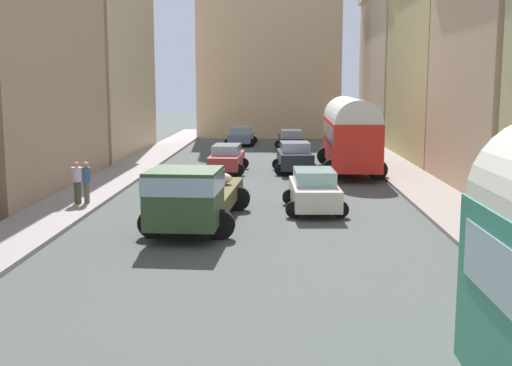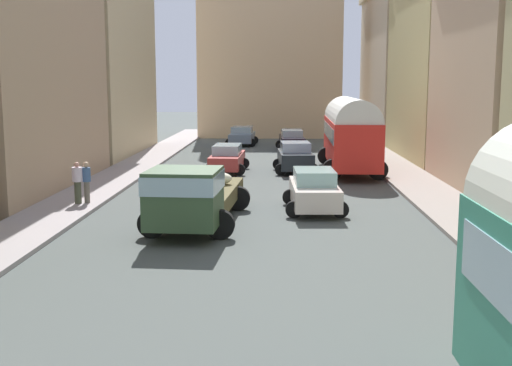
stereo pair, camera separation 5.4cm
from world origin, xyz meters
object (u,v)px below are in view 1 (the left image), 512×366
Objects in this scene: car_0 at (227,158)px; pedestrian_1 at (77,182)px; car_1 at (241,136)px; car_4 at (291,140)px; pedestrian_2 at (86,181)px; car_2 at (314,190)px; parked_bus_1 at (350,131)px; car_3 at (295,157)px; cargo_truck_0 at (194,194)px.

pedestrian_1 is at bearing -116.02° from car_0.
pedestrian_1 is at bearing -101.02° from car_1.
car_4 is 2.55× the size of pedestrian_2.
pedestrian_2 is (-4.63, -9.94, 0.26)m from car_0.
pedestrian_2 is (-8.67, 0.59, 0.22)m from car_2.
parked_bus_1 is 5.46× the size of pedestrian_1.
parked_bus_1 is 2.52× the size of car_3.
pedestrian_1 is (-8.55, -10.06, 0.17)m from car_3.
car_4 is (3.65, 11.19, 0.01)m from car_0.
pedestrian_2 is (-8.28, -21.13, 0.24)m from car_4.
pedestrian_1 reaches higher than pedestrian_2.
car_1 is 2.23× the size of pedestrian_1.
pedestrian_1 is 1.01× the size of pedestrian_2.
car_0 is 11.28m from car_2.
cargo_truck_0 is 14.08m from car_3.
pedestrian_1 is (-4.93, -10.10, 0.24)m from car_0.
car_2 is at bearing -102.90° from parked_bus_1.
car_0 is 2.52× the size of pedestrian_2.
car_0 is (-6.55, -0.40, -1.43)m from parked_bus_1.
car_0 is 11.77m from car_4.
parked_bus_1 is at bearing 42.46° from pedestrian_1.
car_4 is 22.96m from pedestrian_1.
car_0 is 2.51× the size of pedestrian_1.
pedestrian_1 is at bearing -130.35° from car_3.
cargo_truck_0 is 13.64m from car_0.
parked_bus_1 is 11.30m from car_2.
cargo_truck_0 is 1.74× the size of car_4.
car_0 is at bearing 111.01° from car_2.
car_2 is at bearing -68.99° from car_0.
parked_bus_1 is 11.26m from car_4.
pedestrian_1 reaches higher than car_3.
parked_bus_1 reaches higher than car_2.
car_4 is (3.67, 24.83, -0.38)m from cargo_truck_0.
car_3 is 13.20m from pedestrian_1.
parked_bus_1 reaches higher than pedestrian_1.
pedestrian_1 is at bearing -111.95° from car_4.
cargo_truck_0 is 1.87× the size of car_2.
car_2 is 21.73m from car_4.
car_0 is at bearing -176.51° from parked_bus_1.
parked_bus_1 reaches higher than cargo_truck_0.
car_2 is 8.70m from pedestrian_2.
car_2 is at bearing -80.88° from car_1.
car_1 is 15.45m from car_3.
car_1 is at bearing 99.12° from car_2.
cargo_truck_0 is 6.05m from pedestrian_1.
car_3 is 2.17× the size of pedestrian_1.
pedestrian_2 is at bearing -100.42° from car_1.
parked_bus_1 is 15.60m from pedestrian_1.
car_1 is at bearing 90.19° from car_0.
cargo_truck_0 reaches higher than car_4.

